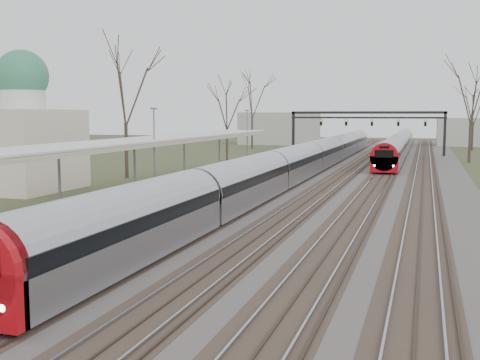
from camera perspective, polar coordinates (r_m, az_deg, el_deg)
The scene contains 8 objects.
track_bed at distance 55.26m, azimuth 8.93°, elevation 0.36°, with size 24.00×160.00×0.22m.
platform at distance 41.03m, azimuth -7.69°, elevation -1.03°, with size 3.50×69.00×1.00m, color #9E9B93.
canopy at distance 36.70m, azimuth -10.73°, elevation 3.44°, with size 4.10×50.00×3.11m.
dome_building at distance 47.88m, azimuth -21.40°, elevation 3.50°, with size 10.00×8.00×10.30m.
signal_gantry at distance 84.77m, azimuth 11.94°, elevation 5.61°, with size 21.00×0.59×6.08m.
tree_west_far at distance 53.70m, azimuth -10.84°, elevation 8.66°, with size 5.50×5.50×11.33m.
train_near at distance 57.91m, azimuth 6.58°, elevation 2.07°, with size 2.62×90.21×3.05m.
train_far at distance 86.60m, azimuth 14.79°, elevation 3.28°, with size 2.62×60.21×3.05m.
Camera 1 is at (8.10, 0.58, 5.66)m, focal length 45.00 mm.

